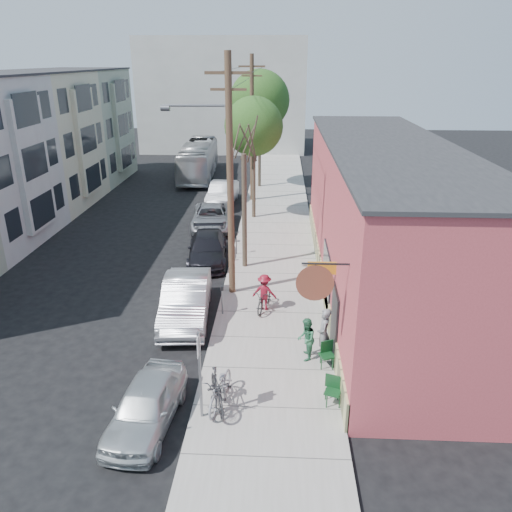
{
  "coord_description": "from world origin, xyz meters",
  "views": [
    {
      "loc": [
        4.51,
        -16.19,
        9.88
      ],
      "look_at": [
        3.46,
        4.83,
        1.5
      ],
      "focal_mm": 35.0,
      "sensor_mm": 36.0,
      "label": 1
    }
  ],
  "objects_px": {
    "parking_meter_near": "(222,295)",
    "utility_pole_near": "(229,175)",
    "patron_grey": "(324,334)",
    "parked_bike_b": "(221,388)",
    "parked_bike_a": "(217,391)",
    "bus": "(199,160)",
    "sign_post": "(200,367)",
    "car_2": "(207,249)",
    "patio_chair_a": "(327,355)",
    "tree_bare": "(244,212)",
    "car_3": "(211,217)",
    "car_4": "(222,193)",
    "cyclist": "(264,292)",
    "tree_leafy_far": "(260,100)",
    "car_1": "(186,300)",
    "parking_meter_far": "(236,239)",
    "car_0": "(146,405)",
    "tree_leafy_mid": "(254,127)",
    "patron_green": "(306,339)",
    "patio_chair_b": "(333,391)"
  },
  "relations": [
    {
      "from": "patron_grey",
      "to": "parked_bike_b",
      "type": "relative_size",
      "value": 0.92
    },
    {
      "from": "patio_chair_b",
      "to": "tree_leafy_far",
      "type": "bearing_deg",
      "value": 116.81
    },
    {
      "from": "parking_meter_near",
      "to": "utility_pole_near",
      "type": "height_order",
      "value": "utility_pole_near"
    },
    {
      "from": "parking_meter_near",
      "to": "patio_chair_a",
      "type": "bearing_deg",
      "value": -42.05
    },
    {
      "from": "parked_bike_b",
      "to": "cyclist",
      "type": "bearing_deg",
      "value": 90.49
    },
    {
      "from": "parking_meter_near",
      "to": "parked_bike_a",
      "type": "relative_size",
      "value": 0.64
    },
    {
      "from": "tree_leafy_mid",
      "to": "patron_green",
      "type": "bearing_deg",
      "value": -80.76
    },
    {
      "from": "patio_chair_a",
      "to": "car_4",
      "type": "xyz_separation_m",
      "value": [
        -5.83,
        20.4,
        0.21
      ]
    },
    {
      "from": "tree_leafy_mid",
      "to": "car_0",
      "type": "distance_m",
      "value": 20.74
    },
    {
      "from": "parking_meter_far",
      "to": "car_0",
      "type": "relative_size",
      "value": 0.31
    },
    {
      "from": "utility_pole_near",
      "to": "tree_leafy_far",
      "type": "distance_m",
      "value": 19.87
    },
    {
      "from": "cyclist",
      "to": "car_3",
      "type": "bearing_deg",
      "value": -61.14
    },
    {
      "from": "parking_meter_near",
      "to": "patio_chair_a",
      "type": "distance_m",
      "value": 5.31
    },
    {
      "from": "utility_pole_near",
      "to": "tree_bare",
      "type": "bearing_deg",
      "value": 82.21
    },
    {
      "from": "tree_leafy_far",
      "to": "car_1",
      "type": "relative_size",
      "value": 1.77
    },
    {
      "from": "bus",
      "to": "patio_chair_a",
      "type": "bearing_deg",
      "value": -75.8
    },
    {
      "from": "parked_bike_a",
      "to": "parked_bike_b",
      "type": "xyz_separation_m",
      "value": [
        0.08,
        0.17,
        -0.04
      ]
    },
    {
      "from": "tree_leafy_mid",
      "to": "tree_leafy_far",
      "type": "relative_size",
      "value": 0.85
    },
    {
      "from": "parking_meter_far",
      "to": "car_4",
      "type": "relative_size",
      "value": 0.25
    },
    {
      "from": "cyclist",
      "to": "car_0",
      "type": "xyz_separation_m",
      "value": [
        -3.14,
        -7.02,
        -0.26
      ]
    },
    {
      "from": "tree_bare",
      "to": "car_4",
      "type": "distance_m",
      "value": 12.2
    },
    {
      "from": "patron_grey",
      "to": "patron_green",
      "type": "height_order",
      "value": "patron_grey"
    },
    {
      "from": "patio_chair_a",
      "to": "car_4",
      "type": "distance_m",
      "value": 21.22
    },
    {
      "from": "tree_bare",
      "to": "car_1",
      "type": "distance_m",
      "value": 6.03
    },
    {
      "from": "patio_chair_a",
      "to": "parking_meter_near",
      "type": "bearing_deg",
      "value": 114.88
    },
    {
      "from": "tree_leafy_far",
      "to": "parked_bike_b",
      "type": "distance_m",
      "value": 28.25
    },
    {
      "from": "parked_bike_a",
      "to": "bus",
      "type": "bearing_deg",
      "value": 82.59
    },
    {
      "from": "sign_post",
      "to": "tree_leafy_far",
      "type": "distance_m",
      "value": 28.62
    },
    {
      "from": "tree_bare",
      "to": "cyclist",
      "type": "xyz_separation_m",
      "value": [
        1.14,
        -4.61,
        -2.02
      ]
    },
    {
      "from": "tree_bare",
      "to": "tree_leafy_mid",
      "type": "relative_size",
      "value": 0.74
    },
    {
      "from": "sign_post",
      "to": "car_2",
      "type": "distance_m",
      "value": 12.39
    },
    {
      "from": "tree_leafy_far",
      "to": "patio_chair_a",
      "type": "height_order",
      "value": "tree_leafy_far"
    },
    {
      "from": "patron_green",
      "to": "car_3",
      "type": "distance_m",
      "value": 15.4
    },
    {
      "from": "car_2",
      "to": "patio_chair_b",
      "type": "bearing_deg",
      "value": -70.63
    },
    {
      "from": "utility_pole_near",
      "to": "car_2",
      "type": "distance_m",
      "value": 6.31
    },
    {
      "from": "patron_grey",
      "to": "car_0",
      "type": "bearing_deg",
      "value": -50.64
    },
    {
      "from": "sign_post",
      "to": "parked_bike_a",
      "type": "relative_size",
      "value": 1.45
    },
    {
      "from": "car_3",
      "to": "patron_grey",
      "type": "bearing_deg",
      "value": -73.1
    },
    {
      "from": "parked_bike_b",
      "to": "car_0",
      "type": "distance_m",
      "value": 2.21
    },
    {
      "from": "car_2",
      "to": "car_4",
      "type": "bearing_deg",
      "value": 86.54
    },
    {
      "from": "tree_bare",
      "to": "car_3",
      "type": "bearing_deg",
      "value": 111.84
    },
    {
      "from": "patron_green",
      "to": "car_4",
      "type": "relative_size",
      "value": 0.31
    },
    {
      "from": "car_4",
      "to": "bus",
      "type": "height_order",
      "value": "bus"
    },
    {
      "from": "tree_leafy_mid",
      "to": "patron_grey",
      "type": "relative_size",
      "value": 4.03
    },
    {
      "from": "utility_pole_near",
      "to": "car_0",
      "type": "height_order",
      "value": "utility_pole_near"
    },
    {
      "from": "parked_bike_a",
      "to": "parking_meter_near",
      "type": "bearing_deg",
      "value": 77.68
    },
    {
      "from": "parked_bike_b",
      "to": "parked_bike_a",
      "type": "bearing_deg",
      "value": -103.54
    },
    {
      "from": "car_3",
      "to": "sign_post",
      "type": "bearing_deg",
      "value": -88.35
    },
    {
      "from": "sign_post",
      "to": "patio_chair_a",
      "type": "relative_size",
      "value": 3.18
    },
    {
      "from": "tree_leafy_mid",
      "to": "parking_meter_far",
      "type": "bearing_deg",
      "value": -94.65
    }
  ]
}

